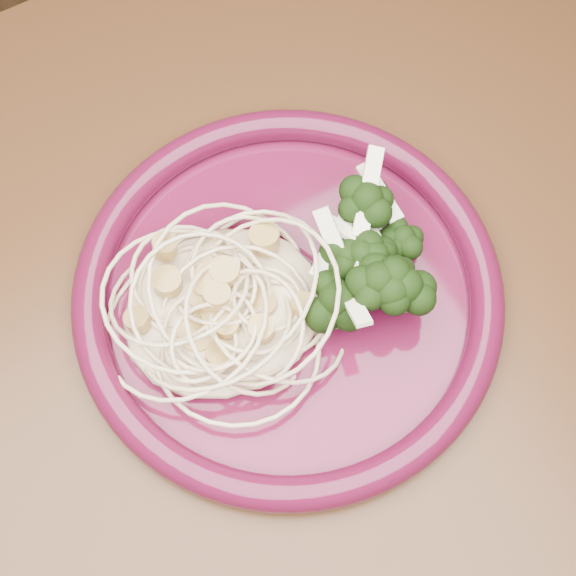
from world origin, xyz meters
The scene contains 6 objects.
dining_table centered at (0.00, 0.00, 0.65)m, with size 1.20×0.80×0.75m.
dinner_plate centered at (0.09, 0.05, 0.76)m, with size 0.36×0.36×0.03m.
spaghetti_pile centered at (0.05, 0.06, 0.77)m, with size 0.14×0.13×0.03m, color beige.
scallop_cluster centered at (0.05, 0.06, 0.81)m, with size 0.12×0.12×0.04m, color tan, non-canonical shape.
broccoli_pile centered at (0.15, 0.04, 0.78)m, with size 0.09×0.14×0.05m, color black.
onion_garnish centered at (0.15, 0.04, 0.81)m, with size 0.06×0.09×0.06m, color #EDEDC7, non-canonical shape.
Camera 1 is at (-0.02, -0.14, 1.28)m, focal length 50.00 mm.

